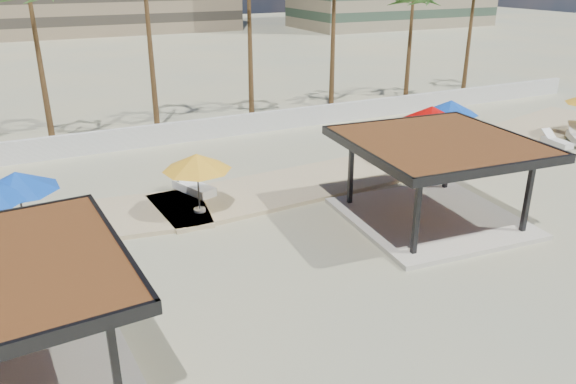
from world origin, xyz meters
name	(u,v)px	position (x,y,z in m)	size (l,w,h in m)	color
ground	(375,253)	(0.00, 0.00, 0.00)	(200.00, 200.00, 0.00)	tan
promenade	(319,175)	(2.00, 7.67, 0.06)	(44.45, 7.97, 0.24)	#C6B284
boundary_wall	(220,127)	(0.00, 16.00, 0.60)	(56.00, 0.30, 1.20)	silver
pavilion_central	(435,173)	(3.55, 1.35, 1.99)	(7.08, 7.08, 3.34)	beige
umbrella_b	(197,162)	(-4.51, 5.80, 2.27)	(3.28, 3.28, 2.43)	beige
umbrella_c	(432,114)	(7.85, 6.89, 2.58)	(3.32, 3.32, 2.79)	beige
umbrella_d	(451,107)	(10.13, 8.10, 2.42)	(3.07, 3.07, 2.61)	beige
umbrella_f	(17,181)	(-10.87, 6.29, 2.36)	(3.63, 3.63, 2.54)	beige
lounger_a	(193,187)	(-4.11, 7.96, 0.39)	(1.51, 2.43, 0.88)	white
lounger_b	(438,163)	(7.64, 5.85, 0.37)	(1.03, 2.20, 0.80)	white
lounger_c	(556,142)	(15.92, 5.84, 0.35)	(0.82, 1.96, 0.72)	white
palm_c	(30,0)	(-9.00, 18.10, 7.76)	(3.00, 3.00, 8.90)	brown
palm_g	(413,3)	(15.00, 18.20, 7.00)	(3.00, 3.00, 8.10)	brown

